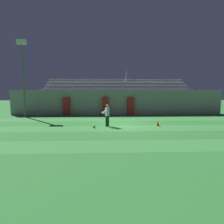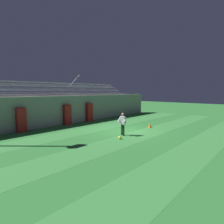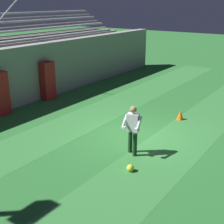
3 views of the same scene
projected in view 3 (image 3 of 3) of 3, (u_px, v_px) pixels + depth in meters
name	position (u px, v px, depth m)	size (l,w,h in m)	color
ground_plane	(132.00, 135.00, 11.86)	(80.00, 80.00, 0.00)	#2D7533
turf_stripe_mid	(174.00, 146.00, 10.92)	(28.00, 2.14, 0.01)	#38843D
turf_stripe_far	(81.00, 121.00, 13.24)	(28.00, 2.14, 0.01)	#38843D
back_wall	(17.00, 76.00, 14.91)	(24.00, 0.60, 2.80)	#999691
padding_pillar_gate_left	(0.00, 94.00, 13.66)	(0.71, 0.44, 1.94)	#B21E1E
padding_pillar_gate_right	(48.00, 81.00, 15.85)	(0.71, 0.44, 1.94)	#B21E1E
goalkeeper	(133.00, 127.00, 10.05)	(0.61, 0.67, 1.67)	#143319
soccer_ball	(130.00, 168.00, 9.29)	(0.22, 0.22, 0.22)	yellow
traffic_cone	(180.00, 115.00, 13.32)	(0.30, 0.30, 0.42)	orange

